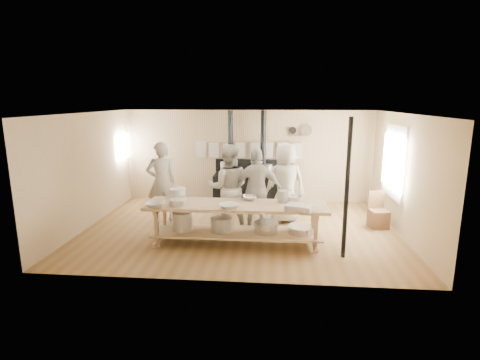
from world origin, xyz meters
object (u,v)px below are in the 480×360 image
at_px(cook_far_left, 162,182).
at_px(cook_center, 285,183).
at_px(prep_table, 236,220).
at_px(cook_left, 228,188).
at_px(chair, 378,217).
at_px(cook_by_window, 287,181).
at_px(stove, 246,186).
at_px(roasting_pan, 299,208).
at_px(cook_right, 257,190).

height_order(cook_far_left, cook_center, cook_far_left).
relative_size(prep_table, cook_left, 1.86).
bearing_deg(cook_center, chair, 159.81).
height_order(cook_center, cook_by_window, cook_center).
distance_m(prep_table, cook_by_window, 2.58).
relative_size(prep_table, cook_far_left, 1.86).
relative_size(stove, prep_table, 0.72).
bearing_deg(cook_center, cook_left, 12.28).
relative_size(cook_by_window, roasting_pan, 3.43).
xyz_separation_m(cook_far_left, cook_by_window, (2.99, 0.99, -0.14)).
xyz_separation_m(cook_left, cook_by_window, (1.34, 1.42, -0.14)).
xyz_separation_m(cook_right, roasting_pan, (0.84, -1.16, -0.03)).
distance_m(prep_table, cook_left, 1.03).
bearing_deg(cook_by_window, roasting_pan, -52.59).
bearing_deg(stove, cook_by_window, -32.80).
height_order(cook_left, chair, cook_left).
distance_m(stove, prep_table, 3.02).
bearing_deg(cook_center, roasting_pan, 81.98).
bearing_deg(stove, prep_table, -90.04).
bearing_deg(prep_table, cook_by_window, 64.65).
xyz_separation_m(cook_far_left, chair, (5.05, -0.02, -0.72)).
xyz_separation_m(prep_table, cook_center, (1.02, 1.53, 0.43)).
bearing_deg(prep_table, cook_right, 64.90).
xyz_separation_m(cook_by_window, chair, (2.06, -1.01, -0.59)).
relative_size(prep_table, cook_right, 1.93).
xyz_separation_m(stove, cook_far_left, (-1.90, -1.69, 0.45)).
bearing_deg(chair, cook_right, 179.05).
height_order(cook_center, cook_right, cook_center).
distance_m(cook_far_left, chair, 5.10).
height_order(stove, cook_right, stove).
height_order(stove, roasting_pan, stove).
xyz_separation_m(prep_table, chair, (3.16, 1.31, -0.28)).
relative_size(prep_table, cook_center, 1.89).
xyz_separation_m(chair, roasting_pan, (-1.93, -1.64, 0.66)).
xyz_separation_m(stove, cook_by_window, (1.09, -0.70, 0.31)).
xyz_separation_m(stove, cook_left, (-0.25, -2.13, 0.45)).
bearing_deg(cook_by_window, cook_left, -98.83).
height_order(cook_center, chair, cook_center).
bearing_deg(prep_table, cook_far_left, 145.11).
distance_m(stove, cook_by_window, 1.34).
relative_size(prep_table, roasting_pan, 7.45).
height_order(chair, roasting_pan, roasting_pan).
bearing_deg(prep_table, chair, 22.50).
bearing_deg(cook_far_left, prep_table, 118.79).
distance_m(stove, cook_far_left, 2.58).
distance_m(cook_center, chair, 2.26).
bearing_deg(stove, cook_left, -96.73).
bearing_deg(cook_left, cook_by_window, -140.12).
bearing_deg(cook_right, stove, -87.78).
bearing_deg(cook_right, cook_far_left, -19.99).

